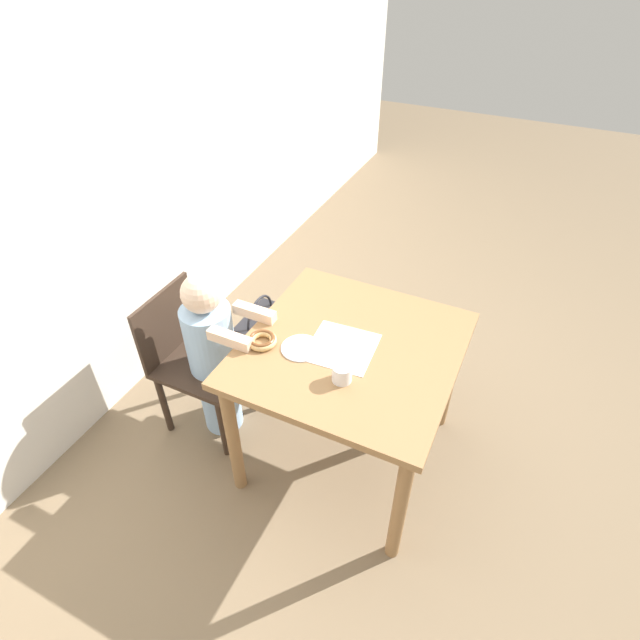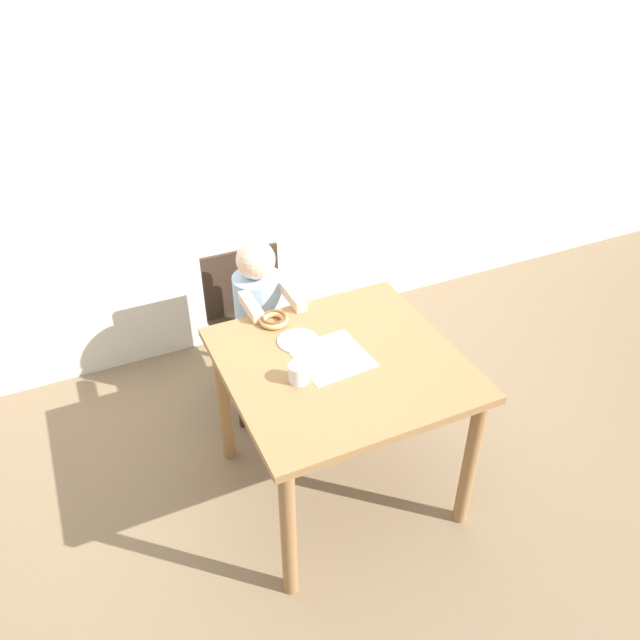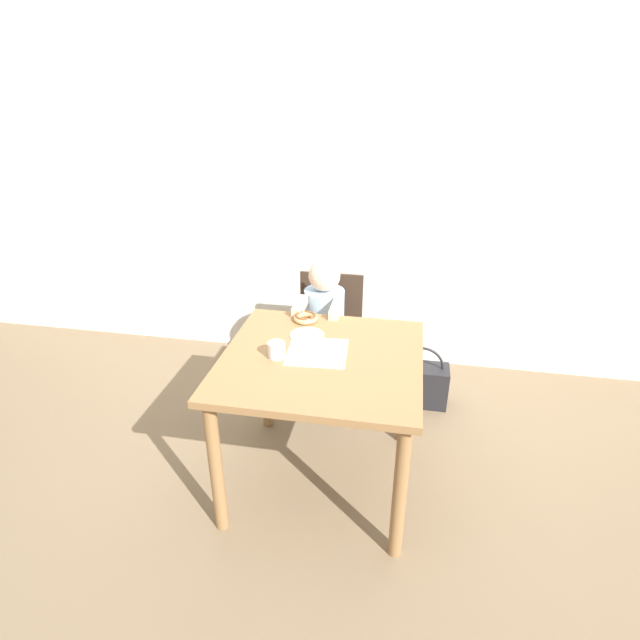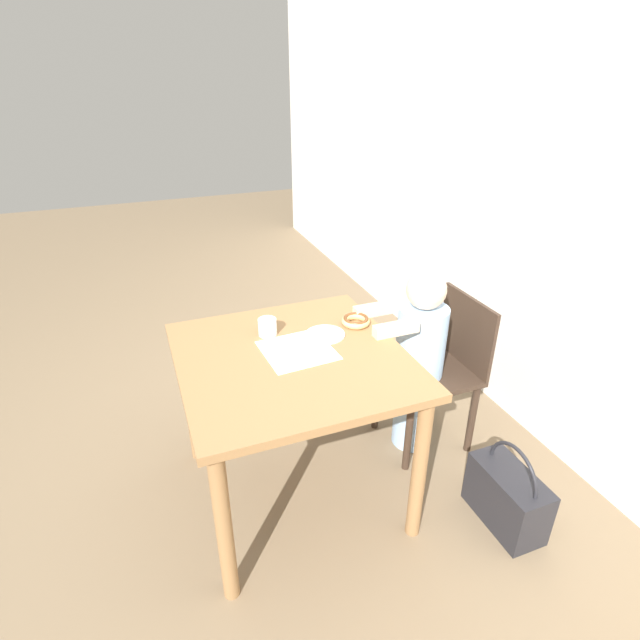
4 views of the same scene
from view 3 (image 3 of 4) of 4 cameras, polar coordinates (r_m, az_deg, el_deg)
name	(u,v)px [view 3 (image 3 of 4)]	position (r m, az deg, el deg)	size (l,w,h in m)	color
ground_plane	(321,478)	(2.76, 0.16, -17.58)	(12.00, 12.00, 0.00)	#7A664C
wall_back	(359,188)	(3.40, 4.43, 14.82)	(8.00, 0.05, 2.50)	silver
dining_table	(322,377)	(2.37, 0.18, -6.54)	(0.92, 0.90, 0.74)	olive
chair	(327,336)	(3.17, 0.83, -1.81)	(0.40, 0.43, 0.79)	#38281E
child_figure	(324,335)	(3.04, 0.46, -1.67)	(0.25, 0.43, 0.97)	#99BCE0
donut	(305,317)	(2.64, -1.67, 0.30)	(0.13, 0.13, 0.04)	#DBB270
napkin	(317,352)	(2.35, -0.32, -3.67)	(0.30, 0.30, 0.00)	white
handbag	(419,383)	(3.28, 11.27, -7.09)	(0.36, 0.18, 0.41)	#232328
cup	(276,350)	(2.30, -5.00, -3.42)	(0.08, 0.08, 0.07)	white
plate	(307,335)	(2.49, -1.50, -1.75)	(0.17, 0.17, 0.01)	silver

